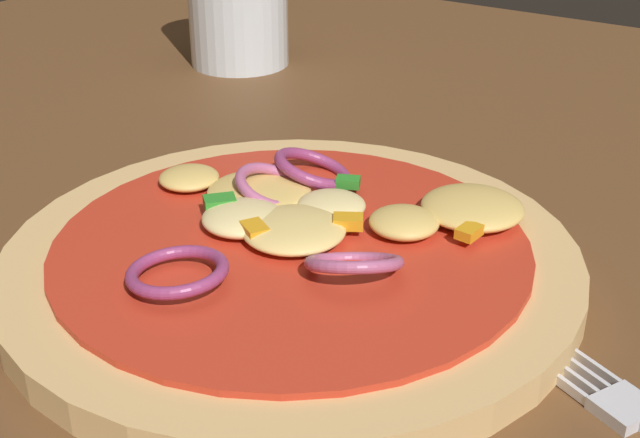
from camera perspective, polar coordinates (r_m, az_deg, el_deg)
The scene contains 2 objects.
dining_table at distance 0.37m, azimuth -4.40°, elevation -7.79°, with size 1.10×1.10×0.03m.
pizza at distance 0.38m, azimuth -1.53°, elevation -2.37°, with size 0.25×0.25×0.03m.
Camera 1 is at (0.19, -0.24, 0.23)m, focal length 47.78 mm.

